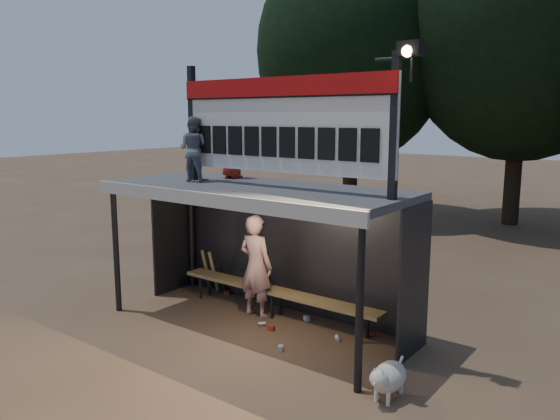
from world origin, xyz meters
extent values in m
plane|color=brown|center=(0.00, 0.00, 0.00)|extent=(80.00, 80.00, 0.00)
imported|color=silver|center=(-0.29, 0.36, 0.89)|extent=(0.65, 0.43, 1.78)
imported|color=slate|center=(-1.20, -0.14, 2.86)|extent=(0.62, 0.54, 1.08)
imported|color=#AB241A|center=(-1.00, 0.60, 2.85)|extent=(0.60, 0.48, 1.05)
cube|color=#414144|center=(0.00, 0.00, 2.26)|extent=(5.00, 2.00, 0.12)
cube|color=beige|center=(0.00, -1.02, 2.22)|extent=(5.10, 0.06, 0.20)
cylinder|color=black|center=(-2.40, -0.90, 1.10)|extent=(0.10, 0.10, 2.20)
cylinder|color=black|center=(2.40, -0.90, 1.10)|extent=(0.10, 0.10, 2.20)
cylinder|color=black|center=(-2.40, 0.90, 1.10)|extent=(0.10, 0.10, 2.20)
cylinder|color=black|center=(2.40, 0.90, 1.10)|extent=(0.10, 0.10, 2.20)
cube|color=black|center=(0.00, 1.00, 1.10)|extent=(5.00, 0.04, 2.20)
cube|color=black|center=(-2.50, 0.50, 1.10)|extent=(0.04, 1.00, 2.20)
cube|color=black|center=(2.50, 0.50, 1.10)|extent=(0.04, 1.00, 2.20)
cylinder|color=black|center=(0.00, 1.00, 2.15)|extent=(5.00, 0.06, 0.06)
cube|color=black|center=(-1.35, 0.00, 3.27)|extent=(0.10, 0.10, 1.90)
cube|color=black|center=(2.35, 0.00, 3.27)|extent=(0.10, 0.10, 1.90)
cube|color=silver|center=(0.50, 0.00, 3.27)|extent=(3.80, 0.08, 1.40)
cube|color=#AD0C0C|center=(0.50, -0.05, 3.83)|extent=(3.80, 0.04, 0.28)
cube|color=black|center=(0.50, -0.06, 3.68)|extent=(3.80, 0.02, 0.03)
cube|color=black|center=(-1.03, -0.05, 3.02)|extent=(0.27, 0.03, 0.45)
cube|color=black|center=(-0.69, -0.05, 3.02)|extent=(0.27, 0.03, 0.45)
cube|color=black|center=(-0.35, -0.05, 3.02)|extent=(0.27, 0.03, 0.45)
cube|color=black|center=(-0.01, -0.05, 3.02)|extent=(0.27, 0.03, 0.45)
cube|color=black|center=(0.33, -0.05, 3.02)|extent=(0.27, 0.03, 0.45)
cube|color=black|center=(0.67, -0.05, 3.02)|extent=(0.27, 0.03, 0.45)
cube|color=black|center=(1.01, -0.05, 3.02)|extent=(0.27, 0.03, 0.45)
cube|color=black|center=(1.35, -0.05, 3.02)|extent=(0.27, 0.03, 0.45)
cube|color=black|center=(1.69, -0.05, 3.02)|extent=(0.27, 0.03, 0.45)
cube|color=black|center=(2.03, -0.05, 3.02)|extent=(0.27, 0.03, 0.45)
cylinder|color=black|center=(2.30, 0.00, 4.12)|extent=(0.50, 0.04, 0.04)
cylinder|color=black|center=(2.55, 0.00, 3.97)|extent=(0.04, 0.04, 0.30)
cube|color=black|center=(2.55, -0.05, 4.22)|extent=(0.30, 0.22, 0.18)
sphere|color=#FFD88C|center=(2.55, -0.14, 4.18)|extent=(0.14, 0.14, 0.14)
cube|color=olive|center=(0.00, 0.55, 0.45)|extent=(4.00, 0.35, 0.06)
cylinder|color=black|center=(-1.70, 0.43, 0.23)|extent=(0.05, 0.05, 0.45)
cylinder|color=black|center=(-1.70, 0.67, 0.23)|extent=(0.05, 0.05, 0.45)
cylinder|color=black|center=(0.00, 0.43, 0.23)|extent=(0.05, 0.05, 0.45)
cylinder|color=black|center=(0.00, 0.67, 0.23)|extent=(0.05, 0.05, 0.45)
cylinder|color=black|center=(1.70, 0.43, 0.23)|extent=(0.05, 0.05, 0.45)
cylinder|color=black|center=(1.70, 0.67, 0.23)|extent=(0.05, 0.05, 0.45)
cylinder|color=black|center=(-4.00, 10.00, 1.87)|extent=(0.50, 0.50, 3.74)
ellipsoid|color=black|center=(-4.00, 10.00, 5.53)|extent=(6.46, 6.46, 7.48)
cylinder|color=black|center=(1.00, 11.50, 2.09)|extent=(0.50, 0.50, 4.18)
ellipsoid|color=black|center=(1.00, 11.50, 6.18)|extent=(7.22, 7.22, 8.36)
ellipsoid|color=beige|center=(2.77, -0.80, 0.27)|extent=(0.36, 0.58, 0.36)
sphere|color=#EEE7CE|center=(2.77, -1.08, 0.36)|extent=(0.22, 0.22, 0.22)
cone|color=beige|center=(2.77, -1.18, 0.34)|extent=(0.10, 0.10, 0.10)
cone|color=beige|center=(2.72, -1.10, 0.46)|extent=(0.06, 0.06, 0.07)
cone|color=beige|center=(2.82, -1.10, 0.46)|extent=(0.06, 0.06, 0.07)
cylinder|color=white|center=(2.69, -0.98, 0.09)|extent=(0.05, 0.05, 0.18)
cylinder|color=silver|center=(2.85, -0.98, 0.09)|extent=(0.05, 0.05, 0.18)
cylinder|color=beige|center=(2.69, -0.62, 0.09)|extent=(0.05, 0.05, 0.18)
cylinder|color=beige|center=(2.85, -0.62, 0.09)|extent=(0.05, 0.05, 0.18)
cylinder|color=beige|center=(2.77, -0.50, 0.34)|extent=(0.04, 0.16, 0.14)
cylinder|color=olive|center=(-1.93, 0.82, 0.43)|extent=(0.07, 0.27, 0.84)
cylinder|color=#A6834D|center=(-1.73, 0.82, 0.43)|extent=(0.08, 0.30, 0.83)
cylinder|color=black|center=(-1.53, 0.82, 0.43)|extent=(0.08, 0.33, 0.83)
cube|color=red|center=(-1.46, 0.88, 0.04)|extent=(0.12, 0.12, 0.08)
cylinder|color=#AEAEB3|center=(0.08, 0.06, 0.04)|extent=(0.13, 0.13, 0.07)
cube|color=silver|center=(0.53, 0.70, 0.04)|extent=(0.12, 0.10, 0.08)
cylinder|color=maroon|center=(1.72, 0.75, 0.04)|extent=(0.13, 0.14, 0.07)
cube|color=#AEAFB3|center=(0.91, -0.52, 0.04)|extent=(0.11, 0.12, 0.08)
cylinder|color=silver|center=(1.37, 0.31, 0.04)|extent=(0.13, 0.13, 0.07)
cube|color=#A52B1C|center=(0.33, 0.00, 0.04)|extent=(0.10, 0.08, 0.08)
camera|label=1|loc=(5.45, -6.54, 3.41)|focal=35.00mm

